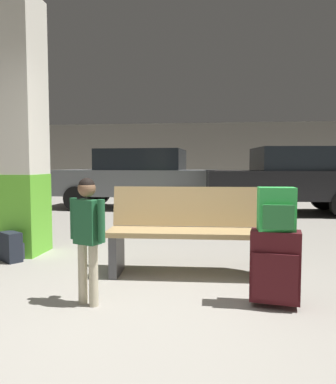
# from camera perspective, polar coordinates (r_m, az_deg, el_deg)

# --- Properties ---
(ground_plane) EXTENTS (18.00, 18.00, 0.10)m
(ground_plane) POSITION_cam_1_polar(r_m,az_deg,el_deg) (6.48, 0.94, -6.20)
(ground_plane) COLOR gray
(garage_back_wall) EXTENTS (18.00, 0.12, 2.80)m
(garage_back_wall) POSITION_cam_1_polar(r_m,az_deg,el_deg) (15.22, 4.46, 5.22)
(garage_back_wall) COLOR gray
(garage_back_wall) RESTS_ON ground_plane
(structural_pillar) EXTENTS (0.57, 0.57, 3.17)m
(structural_pillar) POSITION_cam_1_polar(r_m,az_deg,el_deg) (5.05, -21.93, 9.02)
(structural_pillar) COLOR #66C633
(structural_pillar) RESTS_ON ground_plane
(bench) EXTENTS (1.62, 0.59, 0.89)m
(bench) POSITION_cam_1_polar(r_m,az_deg,el_deg) (3.84, 3.00, -5.98)
(bench) COLOR tan
(bench) RESTS_ON ground_plane
(suitcase) EXTENTS (0.41, 0.28, 0.60)m
(suitcase) POSITION_cam_1_polar(r_m,az_deg,el_deg) (3.11, 16.04, -10.87)
(suitcase) COLOR #471419
(suitcase) RESTS_ON ground_plane
(backpack_bright) EXTENTS (0.28, 0.19, 0.34)m
(backpack_bright) POSITION_cam_1_polar(r_m,az_deg,el_deg) (3.02, 16.24, -2.60)
(backpack_bright) COLOR green
(backpack_bright) RESTS_ON suitcase
(child) EXTENTS (0.32, 0.25, 1.02)m
(child) POSITION_cam_1_polar(r_m,az_deg,el_deg) (3.03, -12.22, -5.27)
(child) COLOR beige
(child) RESTS_ON ground_plane
(backpack_dark_floor) EXTENTS (0.32, 0.30, 0.34)m
(backpack_dark_floor) POSITION_cam_1_polar(r_m,az_deg,el_deg) (4.73, -22.80, -7.75)
(backpack_dark_floor) COLOR #1E232D
(backpack_dark_floor) RESTS_ON ground_plane
(parked_car_near) EXTENTS (4.25, 2.12, 1.51)m
(parked_car_near) POSITION_cam_1_polar(r_m,az_deg,el_deg) (9.03, 19.12, 1.96)
(parked_car_near) COLOR black
(parked_car_near) RESTS_ON ground_plane
(parked_car_far) EXTENTS (4.17, 1.94, 1.51)m
(parked_car_far) POSITION_cam_1_polar(r_m,az_deg,el_deg) (9.61, -4.63, 2.29)
(parked_car_far) COLOR slate
(parked_car_far) RESTS_ON ground_plane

